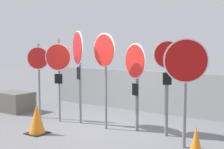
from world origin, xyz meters
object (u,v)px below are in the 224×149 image
(stop_sign_6, at_px, (186,70))
(stop_sign_1, at_px, (58,63))
(traffic_cone_1, at_px, (196,146))
(storage_crate, at_px, (15,102))
(traffic_cone_0, at_px, (37,119))
(stop_sign_2, at_px, (78,55))
(stop_sign_4, at_px, (136,70))
(stop_sign_0, at_px, (38,65))
(stop_sign_5, at_px, (167,71))
(stop_sign_3, at_px, (104,57))

(stop_sign_6, bearing_deg, stop_sign_1, 148.43)
(traffic_cone_1, relative_size, storage_crate, 0.61)
(traffic_cone_0, relative_size, storage_crate, 0.64)
(stop_sign_1, relative_size, stop_sign_2, 0.91)
(stop_sign_2, height_order, stop_sign_4, stop_sign_2)
(storage_crate, bearing_deg, stop_sign_0, -9.19)
(stop_sign_1, relative_size, stop_sign_5, 1.02)
(stop_sign_3, relative_size, stop_sign_4, 1.12)
(stop_sign_1, distance_m, stop_sign_2, 0.64)
(stop_sign_6, bearing_deg, stop_sign_0, 148.89)
(stop_sign_5, distance_m, stop_sign_6, 0.92)
(stop_sign_3, height_order, stop_sign_6, stop_sign_3)
(stop_sign_0, bearing_deg, stop_sign_3, -25.44)
(stop_sign_1, xyz_separation_m, stop_sign_4, (2.24, 0.40, -0.12))
(stop_sign_0, xyz_separation_m, traffic_cone_1, (5.11, -1.02, -1.23))
(stop_sign_4, relative_size, traffic_cone_1, 3.10)
(stop_sign_0, height_order, traffic_cone_0, stop_sign_0)
(stop_sign_2, distance_m, storage_crate, 3.20)
(traffic_cone_0, xyz_separation_m, traffic_cone_1, (3.88, 0.17, -0.01))
(traffic_cone_0, bearing_deg, stop_sign_3, 48.83)
(stop_sign_1, height_order, stop_sign_3, stop_sign_3)
(stop_sign_0, relative_size, stop_sign_1, 0.95)
(stop_sign_0, bearing_deg, traffic_cone_0, -71.41)
(stop_sign_5, height_order, stop_sign_6, stop_sign_6)
(stop_sign_0, relative_size, stop_sign_2, 0.86)
(stop_sign_3, bearing_deg, stop_sign_1, -159.48)
(traffic_cone_1, bearing_deg, stop_sign_3, 158.51)
(stop_sign_1, relative_size, storage_crate, 2.01)
(stop_sign_1, bearing_deg, stop_sign_2, -3.74)
(traffic_cone_0, bearing_deg, stop_sign_0, 135.73)
(stop_sign_3, height_order, traffic_cone_0, stop_sign_3)
(stop_sign_1, xyz_separation_m, traffic_cone_1, (4.29, -1.01, -1.31))
(stop_sign_2, relative_size, storage_crate, 2.21)
(traffic_cone_0, xyz_separation_m, storage_crate, (-2.63, 1.42, -0.05))
(traffic_cone_1, bearing_deg, storage_crate, 169.13)
(stop_sign_0, height_order, traffic_cone_1, stop_sign_0)
(stop_sign_3, bearing_deg, storage_crate, -165.02)
(stop_sign_1, bearing_deg, storage_crate, 153.13)
(stop_sign_5, bearing_deg, traffic_cone_1, -79.28)
(storage_crate, bearing_deg, traffic_cone_1, -10.87)
(stop_sign_0, relative_size, stop_sign_3, 0.89)
(stop_sign_1, distance_m, traffic_cone_1, 4.60)
(stop_sign_0, bearing_deg, stop_sign_5, -21.77)
(stop_sign_2, xyz_separation_m, stop_sign_6, (3.20, -0.41, -0.25))
(stop_sign_6, height_order, storage_crate, stop_sign_6)
(stop_sign_1, bearing_deg, traffic_cone_0, -91.71)
(stop_sign_6, distance_m, traffic_cone_0, 3.72)
(stop_sign_2, distance_m, stop_sign_6, 3.24)
(stop_sign_2, bearing_deg, stop_sign_0, -139.14)
(stop_sign_2, bearing_deg, stop_sign_6, 27.02)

